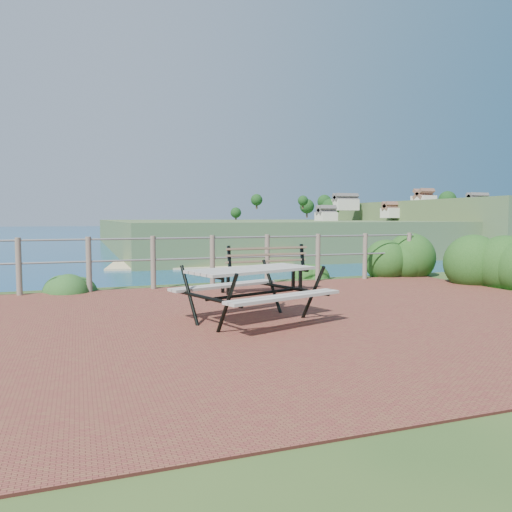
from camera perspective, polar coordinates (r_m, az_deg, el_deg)
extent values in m
cube|color=brown|center=(6.73, 2.36, -7.29)|extent=(10.00, 7.00, 0.12)
plane|color=#146578|center=(206.12, -19.07, 3.81)|extent=(1200.00, 1200.00, 0.00)
cylinder|color=#6B5B4C|center=(9.54, -25.48, -1.09)|extent=(0.10, 0.10, 1.00)
cylinder|color=#6B5B4C|center=(9.49, -18.56, -0.91)|extent=(0.10, 0.10, 1.00)
cylinder|color=#6B5B4C|center=(9.58, -11.67, -0.72)|extent=(0.10, 0.10, 1.00)
cylinder|color=#6B5B4C|center=(9.81, -5.00, -0.53)|extent=(0.10, 0.10, 1.00)
cylinder|color=#6B5B4C|center=(10.16, 1.28, -0.34)|extent=(0.10, 0.10, 1.00)
cylinder|color=#6B5B4C|center=(10.62, 7.08, -0.17)|extent=(0.10, 0.10, 1.00)
cylinder|color=#6B5B4C|center=(11.19, 12.35, 0.00)|extent=(0.10, 0.10, 1.00)
cylinder|color=#6B5B4C|center=(11.84, 17.07, 0.14)|extent=(0.10, 0.10, 1.00)
cylinder|color=slate|center=(9.78, -5.02, 2.10)|extent=(9.40, 0.04, 0.04)
cylinder|color=slate|center=(9.80, -5.00, -0.24)|extent=(9.40, 0.04, 0.04)
cube|color=#425C2E|center=(258.95, 13.69, 2.68)|extent=(260.00, 180.00, 12.00)
cube|color=beige|center=(186.84, 25.52, -0.03)|extent=(209.53, 114.73, 0.50)
cube|color=#A49F93|center=(6.41, -0.46, -1.58)|extent=(1.77, 1.15, 0.04)
cube|color=#A49F93|center=(6.45, -0.45, -3.99)|extent=(1.63, 0.74, 0.04)
cube|color=#A49F93|center=(6.45, -0.45, -3.99)|extent=(1.63, 0.74, 0.04)
cylinder|color=black|center=(6.46, -0.45, -4.39)|extent=(1.35, 0.48, 0.04)
cube|color=brown|center=(9.04, 0.71, -1.44)|extent=(1.55, 0.47, 0.03)
cube|color=brown|center=(9.01, 0.71, 0.25)|extent=(1.53, 0.20, 0.35)
cube|color=black|center=(9.06, 0.71, -2.76)|extent=(0.05, 0.06, 0.42)
cube|color=black|center=(9.06, 0.71, -2.76)|extent=(0.05, 0.06, 0.42)
cube|color=black|center=(9.06, 0.71, -2.76)|extent=(0.05, 0.06, 0.42)
cube|color=black|center=(9.06, 0.71, -2.76)|extent=(0.05, 0.06, 0.42)
ellipsoid|color=#174114|center=(11.18, 26.51, -3.05)|extent=(1.51, 1.51, 2.14)
ellipsoid|color=#174114|center=(11.89, 16.80, -2.35)|extent=(1.19, 1.19, 1.69)
ellipsoid|color=#264F1D|center=(9.79, -20.56, -3.87)|extent=(0.77, 0.77, 0.52)
ellipsoid|color=#174114|center=(11.42, 6.17, -2.46)|extent=(0.70, 0.70, 0.41)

